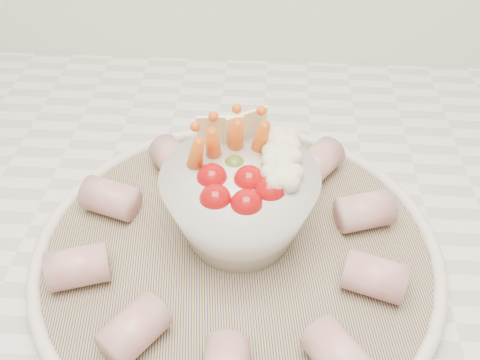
{
  "coord_description": "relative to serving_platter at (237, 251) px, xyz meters",
  "views": [
    {
      "loc": [
        0.06,
        1.07,
        1.31
      ],
      "look_at": [
        0.04,
        1.41,
        1.0
      ],
      "focal_mm": 40.0,
      "sensor_mm": 36.0,
      "label": 1
    }
  ],
  "objects": [
    {
      "name": "serving_platter",
      "position": [
        0.0,
        0.0,
        0.0
      ],
      "size": [
        0.41,
        0.41,
        0.02
      ],
      "color": "navy",
      "rests_on": "kitchen_counter"
    },
    {
      "name": "veggie_bowl",
      "position": [
        0.0,
        0.02,
        0.05
      ],
      "size": [
        0.14,
        0.14,
        0.11
      ],
      "color": "silver",
      "rests_on": "serving_platter"
    },
    {
      "name": "cured_meat_rolls",
      "position": [
        -0.0,
        -0.0,
        0.02
      ],
      "size": [
        0.31,
        0.32,
        0.03
      ],
      "color": "#AF505F",
      "rests_on": "serving_platter"
    }
  ]
}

